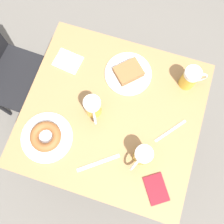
% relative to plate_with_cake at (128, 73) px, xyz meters
% --- Properties ---
extents(ground_plane, '(8.00, 8.00, 0.00)m').
position_rel_plate_with_cake_xyz_m(ground_plane, '(-0.22, 0.02, -0.79)').
color(ground_plane, '#666059').
extents(table, '(0.80, 0.85, 0.77)m').
position_rel_plate_with_cake_xyz_m(table, '(-0.22, 0.02, -0.09)').
color(table, '#997044').
rests_on(table, ground_plane).
extents(plate_with_cake, '(0.23, 0.23, 0.05)m').
position_rel_plate_with_cake_xyz_m(plate_with_cake, '(0.00, 0.00, 0.00)').
color(plate_with_cake, silver).
rests_on(plate_with_cake, table).
extents(plate_with_donut, '(0.24, 0.24, 0.05)m').
position_rel_plate_with_cake_xyz_m(plate_with_donut, '(-0.42, 0.27, 0.00)').
color(plate_with_donut, silver).
rests_on(plate_with_donut, table).
extents(beer_mug_left, '(0.08, 0.12, 0.13)m').
position_rel_plate_with_cake_xyz_m(beer_mug_left, '(0.04, -0.29, 0.05)').
color(beer_mug_left, gold).
rests_on(beer_mug_left, table).
extents(beer_mug_center, '(0.12, 0.08, 0.13)m').
position_rel_plate_with_cake_xyz_m(beer_mug_center, '(-0.38, -0.17, 0.05)').
color(beer_mug_center, gold).
rests_on(beer_mug_center, table).
extents(beer_mug_right, '(0.12, 0.08, 0.13)m').
position_rel_plate_with_cake_xyz_m(beer_mug_right, '(-0.24, 0.10, 0.05)').
color(beer_mug_right, gold).
rests_on(beer_mug_right, table).
extents(napkin_folded, '(0.12, 0.14, 0.00)m').
position_rel_plate_with_cake_xyz_m(napkin_folded, '(-0.03, 0.31, -0.01)').
color(napkin_folded, white).
rests_on(napkin_folded, table).
extents(fork, '(0.15, 0.12, 0.00)m').
position_rel_plate_with_cake_xyz_m(fork, '(-0.22, -0.27, -0.01)').
color(fork, silver).
rests_on(fork, table).
extents(knife, '(0.14, 0.17, 0.00)m').
position_rel_plate_with_cake_xyz_m(knife, '(-0.46, 0.00, -0.01)').
color(knife, silver).
rests_on(knife, table).
extents(passport_near_edge, '(0.15, 0.14, 0.01)m').
position_rel_plate_with_cake_xyz_m(passport_near_edge, '(-0.49, -0.28, -0.01)').
color(passport_near_edge, maroon).
rests_on(passport_near_edge, table).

